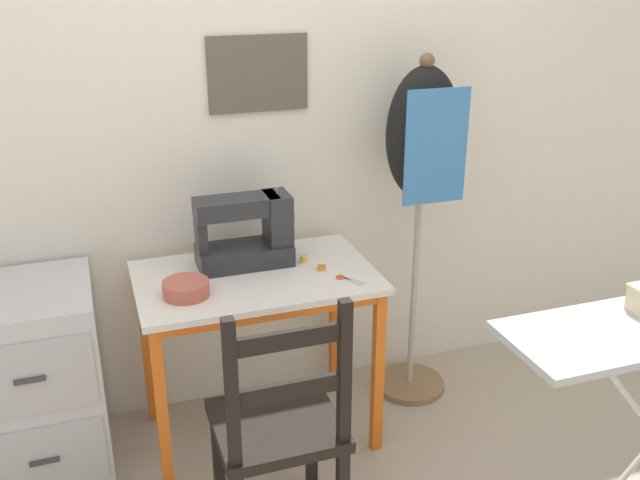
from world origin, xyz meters
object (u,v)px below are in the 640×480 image
(scissors, at_px, (346,279))
(fabric_bowl, at_px, (186,288))
(filing_cabinet, at_px, (39,383))
(dress_form, at_px, (422,157))
(wooden_chair, at_px, (279,429))
(thread_spool_mid_table, at_px, (322,266))
(thread_spool_near_machine, at_px, (304,259))
(sewing_machine, at_px, (249,233))

(scissors, bearing_deg, fabric_bowl, 174.26)
(fabric_bowl, height_order, filing_cabinet, fabric_bowl)
(fabric_bowl, bearing_deg, dress_form, 10.92)
(fabric_bowl, relative_size, wooden_chair, 0.18)
(fabric_bowl, distance_m, filing_cabinet, 0.68)
(fabric_bowl, height_order, thread_spool_mid_table, fabric_bowl)
(dress_form, bearing_deg, thread_spool_near_machine, -174.52)
(fabric_bowl, distance_m, scissors, 0.59)
(thread_spool_near_machine, distance_m, dress_form, 0.63)
(sewing_machine, height_order, scissors, sewing_machine)
(scissors, bearing_deg, dress_form, 31.06)
(thread_spool_mid_table, height_order, wooden_chair, wooden_chair)
(thread_spool_mid_table, relative_size, dress_form, 0.03)
(scissors, relative_size, dress_form, 0.07)
(scissors, xyz_separation_m, dress_form, (0.42, 0.25, 0.37))
(sewing_machine, bearing_deg, wooden_chair, -96.92)
(thread_spool_near_machine, bearing_deg, scissors, -63.62)
(fabric_bowl, xyz_separation_m, wooden_chair, (0.20, -0.50, -0.30))
(scissors, height_order, thread_spool_near_machine, thread_spool_near_machine)
(fabric_bowl, xyz_separation_m, thread_spool_mid_table, (0.53, 0.05, -0.01))
(thread_spool_near_machine, relative_size, wooden_chair, 0.03)
(dress_form, bearing_deg, fabric_bowl, -169.08)
(fabric_bowl, xyz_separation_m, filing_cabinet, (-0.55, 0.16, -0.38))
(thread_spool_mid_table, xyz_separation_m, dress_form, (0.48, 0.14, 0.35))
(sewing_machine, bearing_deg, fabric_bowl, -144.66)
(sewing_machine, bearing_deg, filing_cabinet, -177.03)
(thread_spool_near_machine, relative_size, filing_cabinet, 0.04)
(sewing_machine, relative_size, filing_cabinet, 0.50)
(thread_spool_near_machine, xyz_separation_m, dress_form, (0.52, 0.05, 0.35))
(sewing_machine, bearing_deg, dress_form, -0.42)
(sewing_machine, distance_m, filing_cabinet, 0.96)
(wooden_chair, bearing_deg, thread_spool_mid_table, 58.88)
(sewing_machine, relative_size, wooden_chair, 0.40)
(thread_spool_near_machine, distance_m, filing_cabinet, 1.10)
(wooden_chair, bearing_deg, thread_spool_near_machine, 65.78)
(thread_spool_near_machine, distance_m, thread_spool_mid_table, 0.10)
(filing_cabinet, bearing_deg, scissors, -10.75)
(sewing_machine, xyz_separation_m, fabric_bowl, (-0.28, -0.20, -0.10))
(wooden_chair, distance_m, filing_cabinet, 0.99)
(scissors, relative_size, filing_cabinet, 0.15)
(filing_cabinet, height_order, dress_form, dress_form)
(thread_spool_mid_table, height_order, dress_form, dress_form)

